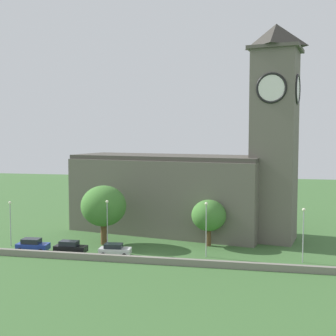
% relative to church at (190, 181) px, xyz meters
% --- Properties ---
extents(ground_plane, '(200.00, 200.00, 0.00)m').
position_rel_church_xyz_m(ground_plane, '(-2.95, -1.75, -8.96)').
color(ground_plane, '#3D6633').
extents(church, '(39.28, 18.21, 33.63)m').
position_rel_church_xyz_m(church, '(0.00, 0.00, 0.00)').
color(church, '#666056').
rests_on(church, ground).
extents(quay_barrier, '(48.31, 0.70, 0.88)m').
position_rel_church_xyz_m(quay_barrier, '(-2.95, -19.10, -8.52)').
color(quay_barrier, gray).
rests_on(quay_barrier, ground).
extents(car_blue, '(4.64, 2.44, 1.91)m').
position_rel_church_xyz_m(car_blue, '(-20.26, -16.68, -7.99)').
color(car_blue, '#233D9E').
rests_on(car_blue, ground).
extents(car_black, '(4.57, 2.03, 1.84)m').
position_rel_church_xyz_m(car_black, '(-14.50, -16.67, -8.03)').
color(car_black, black).
rests_on(car_black, ground).
extents(car_white, '(4.48, 2.37, 1.70)m').
position_rel_church_xyz_m(car_white, '(-8.08, -16.37, -8.10)').
color(car_white, silver).
rests_on(car_white, ground).
extents(streetlamp_west_end, '(0.44, 0.44, 6.80)m').
position_rel_church_xyz_m(streetlamp_west_end, '(-25.05, -14.33, -4.40)').
color(streetlamp_west_end, '#9EA0A5').
rests_on(streetlamp_west_end, ground).
extents(streetlamp_west_mid, '(0.44, 0.44, 7.33)m').
position_rel_church_xyz_m(streetlamp_west_mid, '(-10.01, -13.77, -4.09)').
color(streetlamp_west_mid, '#9EA0A5').
rests_on(streetlamp_west_mid, ground).
extents(streetlamp_central, '(0.44, 0.44, 7.58)m').
position_rel_church_xyz_m(streetlamp_central, '(4.39, -14.39, -3.96)').
color(streetlamp_central, '#9EA0A5').
rests_on(streetlamp_central, ground).
extents(streetlamp_east_mid, '(0.44, 0.44, 7.22)m').
position_rel_church_xyz_m(streetlamp_east_mid, '(17.15, -14.63, -4.16)').
color(streetlamp_east_mid, '#9EA0A5').
rests_on(streetlamp_east_mid, ground).
extents(tree_by_tower, '(5.21, 5.21, 6.99)m').
position_rel_church_xyz_m(tree_by_tower, '(4.06, -8.24, -4.35)').
color(tree_by_tower, brown).
rests_on(tree_by_tower, ground).
extents(tree_churchyard, '(6.90, 6.90, 9.03)m').
position_rel_church_xyz_m(tree_churchyard, '(-11.73, -10.44, -3.08)').
color(tree_churchyard, brown).
rests_on(tree_churchyard, ground).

